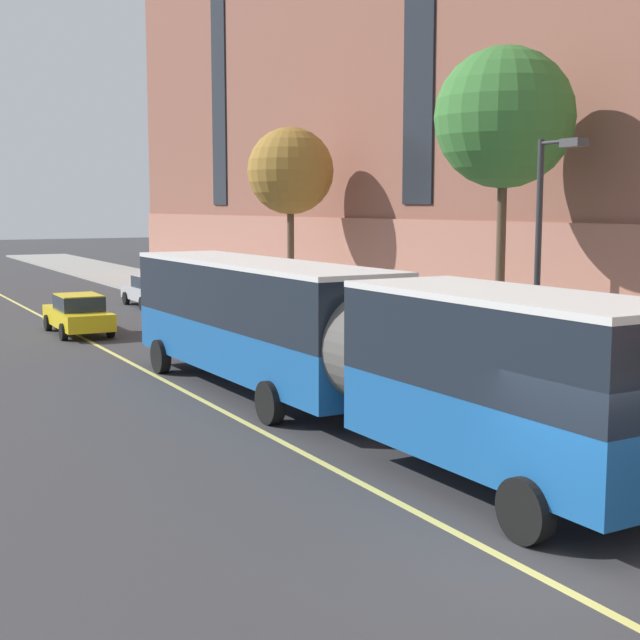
% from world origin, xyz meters
% --- Properties ---
extents(ground_plane, '(260.00, 260.00, 0.00)m').
position_xyz_m(ground_plane, '(0.00, 0.00, 0.00)').
color(ground_plane, '#38383A').
extents(city_bus, '(3.13, 18.87, 3.51)m').
position_xyz_m(city_bus, '(1.10, 8.58, 2.04)').
color(city_bus, '#19569E').
rests_on(city_bus, ground).
extents(parked_car_silver_0, '(2.04, 4.50, 1.56)m').
position_xyz_m(parked_car_silver_0, '(5.07, 33.51, 0.78)').
color(parked_car_silver_0, '#B7B7BC').
rests_on(parked_car_silver_0, ground).
extents(parked_car_navy_1, '(2.06, 4.40, 1.56)m').
position_xyz_m(parked_car_navy_1, '(5.16, 4.94, 0.78)').
color(parked_car_navy_1, navy).
rests_on(parked_car_navy_1, ground).
extents(parked_car_navy_2, '(2.00, 4.67, 1.56)m').
position_xyz_m(parked_car_navy_2, '(4.99, 17.45, 0.78)').
color(parked_car_navy_2, navy).
rests_on(parked_car_navy_2, ground).
extents(parked_car_navy_6, '(1.98, 4.32, 1.56)m').
position_xyz_m(parked_car_navy_6, '(5.05, 24.88, 0.78)').
color(parked_car_navy_6, navy).
rests_on(parked_car_navy_6, ground).
extents(taxi_cab, '(2.01, 4.81, 1.56)m').
position_xyz_m(taxi_cab, '(-0.48, 25.54, 0.78)').
color(taxi_cab, yellow).
rests_on(taxi_cab, ground).
extents(street_tree_far_uptown, '(4.18, 4.18, 9.48)m').
position_xyz_m(street_tree_far_uptown, '(9.14, 12.14, 7.51)').
color(street_tree_far_uptown, brown).
rests_on(street_tree_far_uptown, sidewalk).
extents(street_tree_far_downtown, '(3.79, 3.79, 8.21)m').
position_xyz_m(street_tree_far_downtown, '(9.14, 26.31, 6.43)').
color(street_tree_far_downtown, brown).
rests_on(street_tree_far_downtown, sidewalk).
extents(street_lamp, '(0.36, 1.48, 6.41)m').
position_xyz_m(street_lamp, '(6.82, 7.72, 4.11)').
color(street_lamp, '#2D2D30').
rests_on(street_lamp, sidewalk).
extents(lane_centerline, '(0.16, 140.00, 0.01)m').
position_xyz_m(lane_centerline, '(-0.60, 3.00, 0.00)').
color(lane_centerline, '#E0D66B').
rests_on(lane_centerline, ground).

